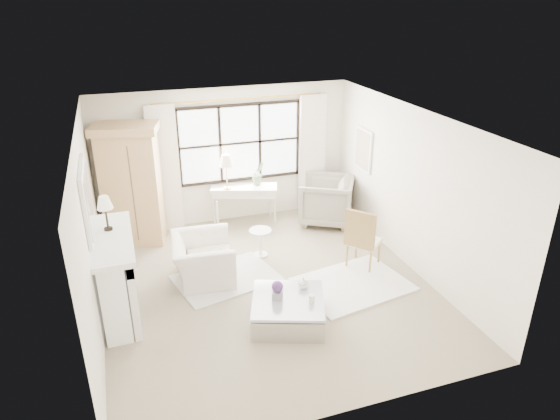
{
  "coord_description": "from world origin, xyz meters",
  "views": [
    {
      "loc": [
        -1.99,
        -6.51,
        4.37
      ],
      "look_at": [
        0.28,
        0.2,
        1.22
      ],
      "focal_mm": 32.0,
      "sensor_mm": 36.0,
      "label": 1
    }
  ],
  "objects_px": {
    "console_table": "(245,205)",
    "club_armchair": "(203,259)",
    "armoire": "(131,184)",
    "coffee_table": "(288,311)"
  },
  "relations": [
    {
      "from": "console_table",
      "to": "club_armchair",
      "type": "bearing_deg",
      "value": -104.73
    },
    {
      "from": "armoire",
      "to": "coffee_table",
      "type": "distance_m",
      "value": 3.89
    },
    {
      "from": "console_table",
      "to": "club_armchair",
      "type": "xyz_separation_m",
      "value": [
        -1.19,
        -1.84,
        -0.04
      ]
    },
    {
      "from": "armoire",
      "to": "coffee_table",
      "type": "relative_size",
      "value": 1.75
    },
    {
      "from": "console_table",
      "to": "club_armchair",
      "type": "height_order",
      "value": "console_table"
    },
    {
      "from": "armoire",
      "to": "console_table",
      "type": "height_order",
      "value": "armoire"
    },
    {
      "from": "club_armchair",
      "to": "console_table",
      "type": "bearing_deg",
      "value": -27.07
    },
    {
      "from": "console_table",
      "to": "coffee_table",
      "type": "height_order",
      "value": "console_table"
    },
    {
      "from": "club_armchair",
      "to": "coffee_table",
      "type": "height_order",
      "value": "club_armchair"
    },
    {
      "from": "armoire",
      "to": "coffee_table",
      "type": "height_order",
      "value": "armoire"
    }
  ]
}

